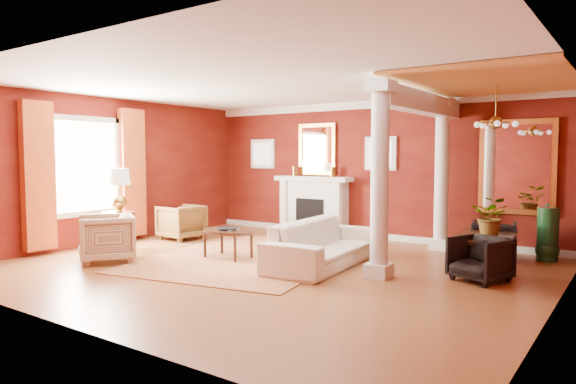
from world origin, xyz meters
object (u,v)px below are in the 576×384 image
Objects in this scene: side_table at (119,195)px; armchair_stripe at (106,236)px; coffee_table at (228,233)px; dining_table at (487,242)px; sofa at (324,236)px; armchair_leopard at (181,220)px.

armchair_stripe is at bearing -47.50° from side_table.
coffee_table is 4.19m from dining_table.
sofa reaches higher than armchair_stripe.
sofa is 3.83m from armchair_leopard.
coffee_table is (1.47, 1.36, 0.01)m from armchair_stripe.
sofa is at bearing 86.73° from armchair_leopard.
armchair_stripe is 0.58× the size of dining_table.
sofa is 3.06× the size of armchair_leopard.
sofa is 1.65× the size of dining_table.
side_table is (-0.74, 0.81, 0.59)m from armchair_stripe.
side_table reaches higher than armchair_stripe.
armchair_leopard is 0.54× the size of dining_table.
coffee_table is 2.35m from side_table.
coffee_table is at bearing 99.76° from sofa.
dining_table is (6.03, 2.27, -0.61)m from side_table.
dining_table reaches higher than coffee_table.
sofa reaches higher than coffee_table.
sofa reaches higher than armchair_leopard.
coffee_table is 0.65× the size of dining_table.
sofa is at bearing 14.84° from coffee_table.
side_table is at bearing 165.77° from armchair_stripe.
side_table reaches higher than coffee_table.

